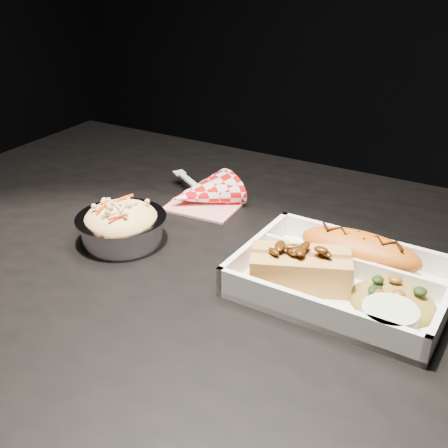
{
  "coord_description": "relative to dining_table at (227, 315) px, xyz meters",
  "views": [
    {
      "loc": [
        0.32,
        -0.56,
        1.14
      ],
      "look_at": [
        0.0,
        -0.01,
        0.81
      ],
      "focal_mm": 45.0,
      "sensor_mm": 36.0,
      "label": 1
    }
  ],
  "objects": [
    {
      "name": "dining_table",
      "position": [
        0.0,
        0.0,
        0.0
      ],
      "size": [
        1.2,
        0.8,
        0.75
      ],
      "color": "black",
      "rests_on": "ground"
    },
    {
      "name": "fried_pastry",
      "position": [
        0.16,
        0.06,
        0.12
      ],
      "size": [
        0.16,
        0.07,
        0.04
      ],
      "primitive_type": "ellipsoid",
      "rotation": [
        0.0,
        0.0,
        -0.04
      ],
      "color": "#C05A13",
      "rests_on": "food_tray"
    },
    {
      "name": "fried_rice_mound",
      "position": [
        0.22,
        -0.0,
        0.11
      ],
      "size": [
        0.1,
        0.09,
        0.03
      ],
      "primitive_type": "ellipsoid",
      "rotation": [
        0.0,
        0.0,
        -0.04
      ],
      "color": "olive",
      "rests_on": "food_tray"
    },
    {
      "name": "hotdog",
      "position": [
        0.11,
        -0.02,
        0.12
      ],
      "size": [
        0.13,
        0.1,
        0.06
      ],
      "rotation": [
        0.0,
        0.0,
        0.39
      ],
      "color": "#C38A42",
      "rests_on": "food_tray"
    },
    {
      "name": "cupcake_liner",
      "position": [
        0.23,
        -0.06,
        0.11
      ],
      "size": [
        0.06,
        0.06,
        0.03
      ],
      "primitive_type": "cylinder",
      "color": "#B9CF9C",
      "rests_on": "food_tray"
    },
    {
      "name": "napkin_fork",
      "position": [
        -0.13,
        0.14,
        0.11
      ],
      "size": [
        0.16,
        0.15,
        0.1
      ],
      "rotation": [
        0.0,
        0.0,
        -0.56
      ],
      "color": "red",
      "rests_on": "dining_table"
    },
    {
      "name": "foil_coleslaw_cup",
      "position": [
        -0.15,
        -0.03,
        0.12
      ],
      "size": [
        0.13,
        0.13,
        0.06
      ],
      "color": "silver",
      "rests_on": "dining_table"
    },
    {
      "name": "food_tray",
      "position": [
        0.16,
        0.01,
        0.1
      ],
      "size": [
        0.26,
        0.19,
        0.04
      ],
      "rotation": [
        0.0,
        0.0,
        -0.04
      ],
      "color": "white",
      "rests_on": "dining_table"
    }
  ]
}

